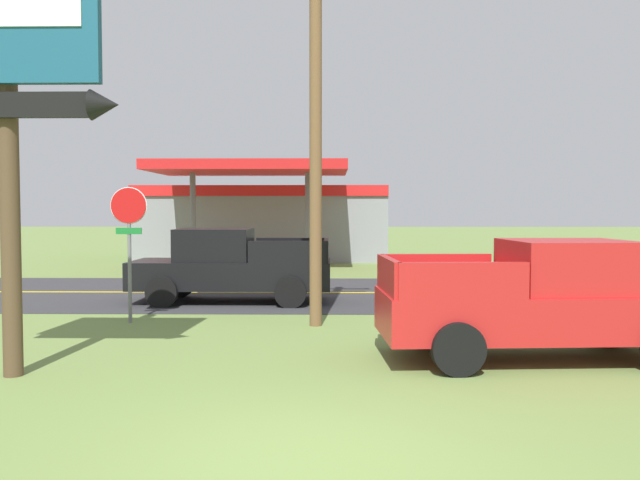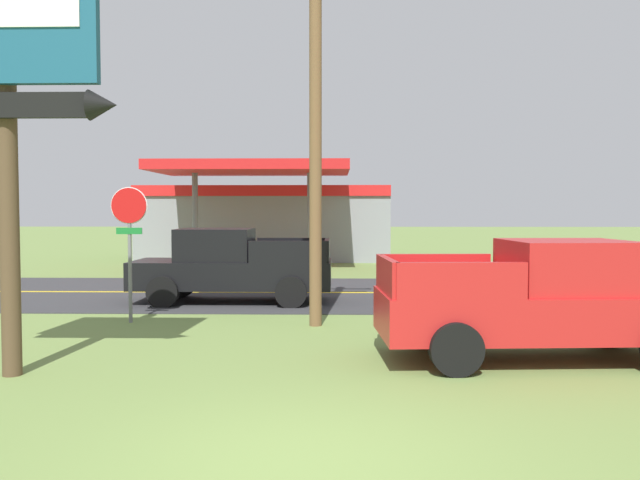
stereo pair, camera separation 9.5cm
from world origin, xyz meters
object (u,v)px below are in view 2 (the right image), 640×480
at_px(motel_sign, 5,53).
at_px(stop_sign, 129,230).
at_px(car_tan_far_lane, 575,272).
at_px(pickup_red_parked_on_lawn, 543,301).
at_px(pickup_black_on_road, 230,266).
at_px(utility_pole, 315,116).
at_px(gas_station, 267,220).

xyz_separation_m(motel_sign, stop_sign, (0.27, 4.71, -2.67)).
bearing_deg(car_tan_far_lane, pickup_red_parked_on_lawn, -113.77).
relative_size(stop_sign, pickup_red_parked_on_lawn, 0.56).
distance_m(motel_sign, pickup_black_on_road, 8.92).
height_order(stop_sign, car_tan_far_lane, stop_sign).
bearing_deg(utility_pole, stop_sign, 176.06).
xyz_separation_m(gas_station, pickup_black_on_road, (0.68, -15.66, -0.98)).
distance_m(gas_station, pickup_red_parked_on_lawn, 23.24).
xyz_separation_m(stop_sign, gas_station, (1.01, 18.81, -0.08)).
xyz_separation_m(motel_sign, car_tan_far_lane, (11.00, 7.86, -3.86)).
relative_size(motel_sign, utility_pole, 0.83).
height_order(motel_sign, car_tan_far_lane, motel_sign).
bearing_deg(gas_station, motel_sign, -93.10).
relative_size(pickup_black_on_road, car_tan_far_lane, 1.24).
distance_m(stop_sign, utility_pole, 4.71).
distance_m(stop_sign, car_tan_far_lane, 11.26).
relative_size(motel_sign, stop_sign, 2.32).
bearing_deg(pickup_black_on_road, gas_station, 92.47).
bearing_deg(motel_sign, gas_station, 86.90).
distance_m(gas_station, car_tan_far_lane, 18.47).
height_order(gas_station, car_tan_far_lane, gas_station).
bearing_deg(pickup_red_parked_on_lawn, motel_sign, -170.64).
bearing_deg(utility_pole, car_tan_far_lane, 27.16).
relative_size(motel_sign, pickup_black_on_road, 1.32).
xyz_separation_m(utility_pole, pickup_black_on_road, (-2.36, 3.43, -3.46)).
bearing_deg(car_tan_far_lane, gas_station, 121.86).
bearing_deg(gas_station, pickup_black_on_road, -87.53).
bearing_deg(utility_pole, pickup_red_parked_on_lawn, -39.02).
bearing_deg(motel_sign, car_tan_far_lane, 35.55).
bearing_deg(motel_sign, stop_sign, 86.76).
relative_size(stop_sign, pickup_black_on_road, 0.57).
bearing_deg(utility_pole, gas_station, 99.05).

